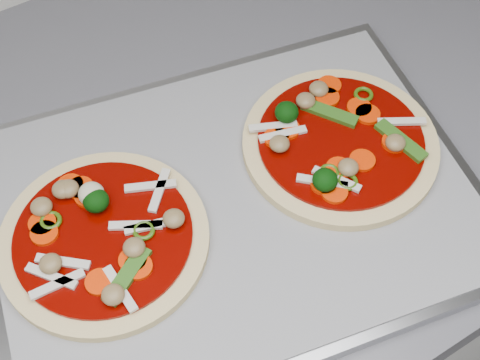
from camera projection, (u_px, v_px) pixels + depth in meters
baking_tray at (232, 204)px, 0.64m from camera, size 0.52×0.42×0.02m
parchment at (232, 200)px, 0.63m from camera, size 0.50×0.40×0.00m
pizza_left at (102, 236)px, 0.60m from camera, size 0.23×0.23×0.03m
pizza_right at (338, 142)px, 0.66m from camera, size 0.22×0.22×0.03m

